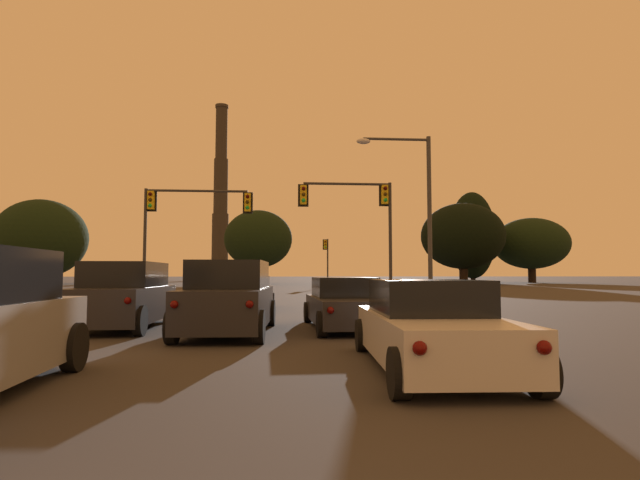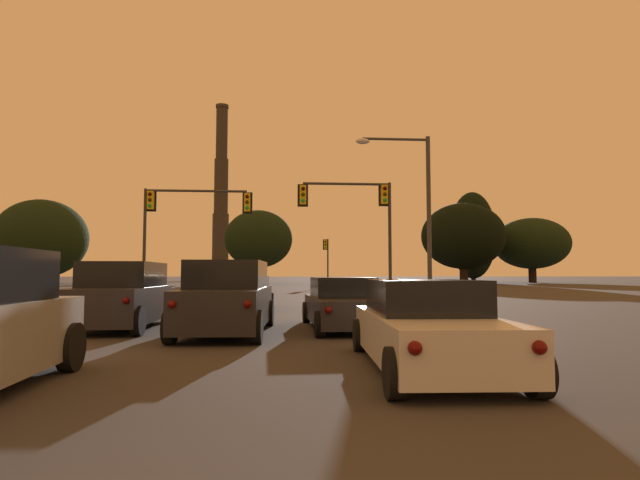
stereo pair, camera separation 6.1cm
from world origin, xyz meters
name	(u,v)px [view 2 (the right image)]	position (x,y,z in m)	size (l,w,h in m)	color
suv_center_lane_second	(228,298)	(-0.22, 12.55, 0.90)	(2.29, 4.97, 1.86)	#232328
sedan_right_lane_second	(343,304)	(2.88, 13.55, 0.67)	(2.15, 4.76, 1.43)	#232328
suv_left_lane_second	(123,296)	(-3.33, 14.10, 0.90)	(2.18, 4.93, 1.86)	#232328
sedan_center_lane_front	(248,294)	(-0.32, 21.32, 0.67)	(2.16, 4.77, 1.43)	gray
sedan_right_lane_third	(426,327)	(3.52, 7.52, 0.67)	(2.15, 4.76, 1.43)	silver
traffic_light_far_right	(327,255)	(6.36, 59.22, 3.77)	(0.78, 0.50, 5.74)	#2D2D30
traffic_light_overhead_left	(181,215)	(-4.69, 28.37, 4.92)	(6.25, 0.50, 6.39)	#2D2D30
traffic_light_overhead_right	(360,210)	(5.38, 26.48, 5.01)	(5.28, 0.50, 6.57)	#2D2D30
street_lamp	(416,200)	(7.21, 21.67, 4.89)	(3.45, 0.36, 7.84)	#38383A
smokestack	(221,210)	(-14.26, 122.39, 17.09)	(6.36, 6.36, 43.45)	#2B2722
treeline_far_right	(57,239)	(-35.14, 82.04, 7.19)	(8.05, 7.24, 12.00)	black
treeline_far_left	(259,239)	(-2.65, 75.63, 6.82)	(10.31, 9.28, 11.23)	black
treeline_center_right	(463,236)	(28.68, 74.02, 7.32)	(12.80, 11.52, 12.40)	black
treeline_right_mid	(473,235)	(33.58, 82.76, 8.17)	(7.85, 7.06, 15.64)	black
treeline_center_left	(41,239)	(-35.02, 76.70, 6.81)	(13.31, 11.98, 12.69)	black
treeline_left_mid	(532,244)	(44.69, 84.05, 6.87)	(13.22, 11.89, 11.38)	black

